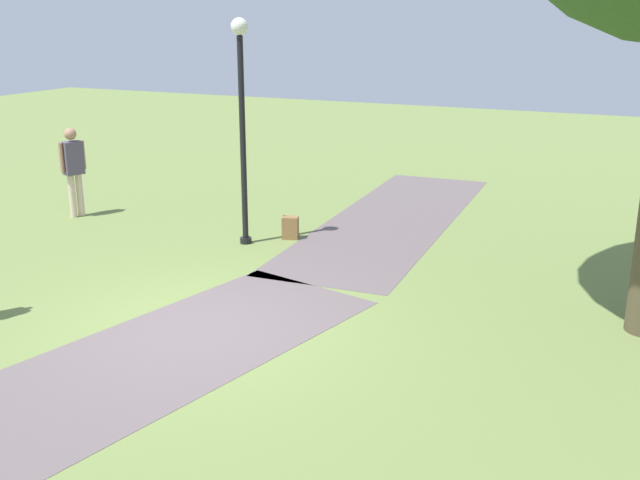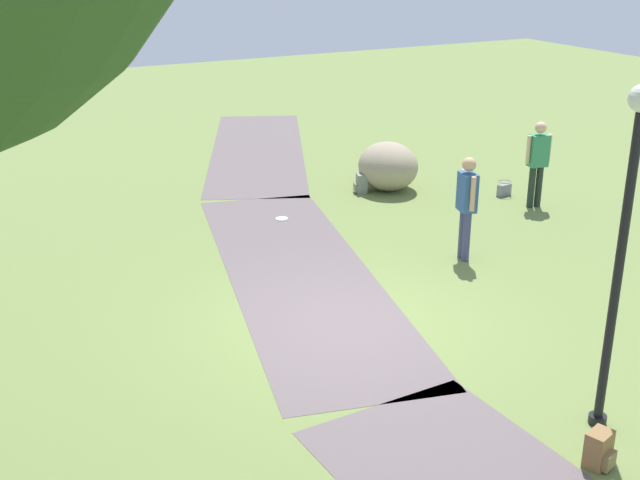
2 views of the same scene
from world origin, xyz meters
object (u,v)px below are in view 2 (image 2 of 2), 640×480
Objects in this scene: frisbee_on_grass at (282,219)px; spare_backpack_on_lawn at (599,450)px; woman_with_handbag at (538,158)px; lawn_boulder at (388,166)px; man_near_boulder at (467,201)px; backpack_by_boulder at (361,184)px; lamp_post at (624,228)px; handbag_on_grass at (504,189)px.

spare_backpack_on_lawn is at bearing 177.60° from frisbee_on_grass.
woman_with_handbag is at bearing -108.73° from frisbee_on_grass.
frisbee_on_grass is at bearing 104.49° from lawn_boulder.
man_near_boulder is at bearing 118.67° from woman_with_handbag.
man_near_boulder is at bearing -150.06° from frisbee_on_grass.
lamp_post is at bearing 167.16° from backpack_by_boulder.
woman_with_handbag is 0.98× the size of man_near_boulder.
woman_with_handbag reaches higher than frisbee_on_grass.
lawn_boulder is at bearing -13.73° from man_near_boulder.
handbag_on_grass reaches higher than frisbee_on_grass.
handbag_on_grass is 4.78m from frisbee_on_grass.
woman_with_handbag is at bearing -36.08° from lamp_post.
lamp_post is 9.10m from backpack_by_boulder.
backpack_by_boulder reaches higher than frisbee_on_grass.
woman_with_handbag reaches higher than backpack_by_boulder.
spare_backpack_on_lawn is (-7.66, 5.07, 0.05)m from handbag_on_grass.
lamp_post is 5.08m from man_near_boulder.
man_near_boulder is 4.38× the size of spare_backpack_on_lawn.
lawn_boulder is 2.95m from frisbee_on_grass.
backpack_by_boulder is (3.99, -0.34, -0.83)m from man_near_boulder.
woman_with_handbag is 7.21× the size of frisbee_on_grass.
woman_with_handbag is 1.20m from handbag_on_grass.
lawn_boulder is 4.79× the size of handbag_on_grass.
woman_with_handbag is at bearing -176.62° from handbag_on_grass.
spare_backpack_on_lawn is 1.68× the size of frisbee_on_grass.
lamp_post is at bearing 160.70° from man_near_boulder.
woman_with_handbag is 8.56m from spare_backpack_on_lawn.
backpack_by_boulder is at bearing 47.11° from woman_with_handbag.
lamp_post is 9.44× the size of backpack_by_boulder.
frisbee_on_grass is at bearing 29.94° from man_near_boulder.
backpack_by_boulder is at bearing 58.51° from handbag_on_grass.
lamp_post is 8.19m from frisbee_on_grass.
backpack_by_boulder is at bearing -70.53° from frisbee_on_grass.
lamp_post is 2.20× the size of woman_with_handbag.
lawn_boulder is at bearing -94.41° from backpack_by_boulder.
man_near_boulder is at bearing 130.40° from handbag_on_grass.
backpack_by_boulder reaches higher than handbag_on_grass.
woman_with_handbag is 3.61m from backpack_by_boulder.
lawn_boulder is 4.09m from man_near_boulder.
spare_backpack_on_lawn is at bearing 164.54° from backpack_by_boulder.
spare_backpack_on_lawn is at bearing 143.07° from woman_with_handbag.
lawn_boulder reaches higher than backpack_by_boulder.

